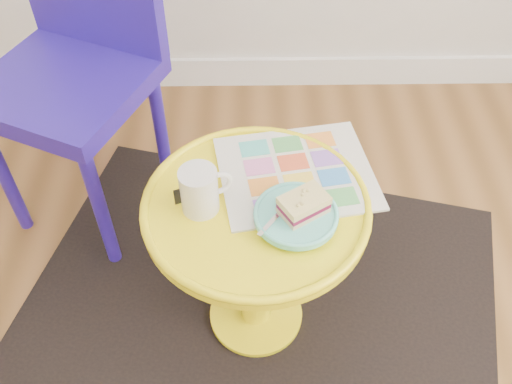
{
  "coord_description": "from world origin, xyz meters",
  "views": [
    {
      "loc": [
        0.16,
        0.1,
        1.41
      ],
      "look_at": [
        0.18,
        0.92,
        0.52
      ],
      "focal_mm": 40.0,
      "sensor_mm": 36.0,
      "label": 1
    }
  ],
  "objects_px": {
    "chair": "(76,52)",
    "mug": "(200,189)",
    "newspaper": "(296,173)",
    "plate": "(296,216)",
    "side_table": "(256,242)"
  },
  "relations": [
    {
      "from": "chair",
      "to": "mug",
      "type": "height_order",
      "value": "chair"
    },
    {
      "from": "chair",
      "to": "newspaper",
      "type": "xyz_separation_m",
      "value": [
        0.57,
        -0.4,
        -0.06
      ]
    },
    {
      "from": "mug",
      "to": "chair",
      "type": "bearing_deg",
      "value": 104.75
    },
    {
      "from": "plate",
      "to": "side_table",
      "type": "bearing_deg",
      "value": 149.58
    },
    {
      "from": "plate",
      "to": "chair",
      "type": "bearing_deg",
      "value": 135.91
    },
    {
      "from": "newspaper",
      "to": "plate",
      "type": "bearing_deg",
      "value": -103.78
    },
    {
      "from": "newspaper",
      "to": "plate",
      "type": "distance_m",
      "value": 0.14
    },
    {
      "from": "side_table",
      "to": "plate",
      "type": "height_order",
      "value": "plate"
    },
    {
      "from": "side_table",
      "to": "mug",
      "type": "relative_size",
      "value": 4.4
    },
    {
      "from": "side_table",
      "to": "newspaper",
      "type": "bearing_deg",
      "value": 44.57
    },
    {
      "from": "chair",
      "to": "plate",
      "type": "height_order",
      "value": "chair"
    },
    {
      "from": "side_table",
      "to": "plate",
      "type": "distance_m",
      "value": 0.18
    },
    {
      "from": "chair",
      "to": "mug",
      "type": "xyz_separation_m",
      "value": [
        0.36,
        -0.5,
        -0.01
      ]
    },
    {
      "from": "side_table",
      "to": "mug",
      "type": "height_order",
      "value": "mug"
    },
    {
      "from": "chair",
      "to": "newspaper",
      "type": "relative_size",
      "value": 2.73
    }
  ]
}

